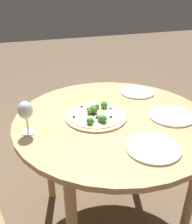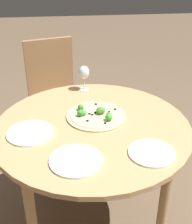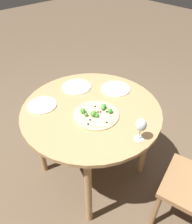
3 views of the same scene
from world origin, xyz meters
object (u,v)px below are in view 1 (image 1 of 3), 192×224
at_px(wine_glass, 26,111).
at_px(plate_far, 153,148).
at_px(pizza, 96,115).
at_px(plate_side, 171,116).
at_px(plate_near, 137,92).

xyz_separation_m(wine_glass, plate_far, (-0.31, -0.49, -0.11)).
height_order(pizza, plate_far, pizza).
height_order(pizza, wine_glass, wine_glass).
bearing_deg(plate_far, plate_side, -48.00).
xyz_separation_m(plate_near, plate_far, (-0.57, 0.22, 0.00)).
relative_size(pizza, plate_far, 1.38).
xyz_separation_m(pizza, wine_glass, (-0.04, 0.35, 0.10)).
relative_size(wine_glass, plate_far, 0.69).
distance_m(pizza, plate_near, 0.42).
height_order(wine_glass, plate_side, wine_glass).
relative_size(wine_glass, plate_near, 0.75).
bearing_deg(plate_far, pizza, 21.11).
distance_m(plate_far, plate_side, 0.33).
bearing_deg(wine_glass, plate_near, -69.94).
bearing_deg(pizza, plate_far, -158.89).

